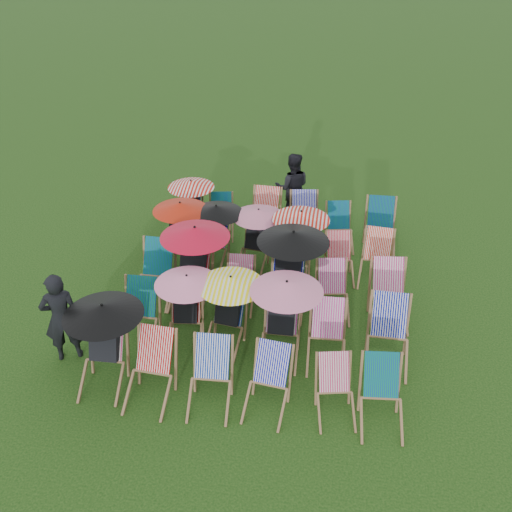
# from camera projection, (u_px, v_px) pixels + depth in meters

# --- Properties ---
(ground) EXTENTS (100.00, 100.00, 0.00)m
(ground) POSITION_uv_depth(u_px,v_px,m) (265.00, 307.00, 10.06)
(ground) COLOR black
(ground) RESTS_ON ground
(deckchair_0) EXTENTS (1.14, 1.19, 1.35)m
(deckchair_0) POSITION_uv_depth(u_px,v_px,m) (103.00, 344.00, 8.18)
(deckchair_0) COLOR olive
(deckchair_0) RESTS_ON ground
(deckchair_1) EXTENTS (0.70, 0.93, 0.97)m
(deckchair_1) POSITION_uv_depth(u_px,v_px,m) (150.00, 372.00, 8.04)
(deckchair_1) COLOR olive
(deckchair_1) RESTS_ON ground
(deckchair_2) EXTENTS (0.66, 0.89, 0.93)m
(deckchair_2) POSITION_uv_depth(u_px,v_px,m) (210.00, 379.00, 7.95)
(deckchair_2) COLOR olive
(deckchair_2) RESTS_ON ground
(deckchair_3) EXTENTS (0.69, 0.89, 0.90)m
(deckchair_3) POSITION_uv_depth(u_px,v_px,m) (268.00, 384.00, 7.89)
(deckchair_3) COLOR olive
(deckchair_3) RESTS_ON ground
(deckchair_4) EXTENTS (0.68, 0.84, 0.82)m
(deckchair_4) POSITION_uv_depth(u_px,v_px,m) (336.00, 392.00, 7.82)
(deckchair_4) COLOR olive
(deckchair_4) RESTS_ON ground
(deckchair_5) EXTENTS (0.68, 0.89, 0.91)m
(deckchair_5) POSITION_uv_depth(u_px,v_px,m) (382.00, 398.00, 7.67)
(deckchair_5) COLOR olive
(deckchair_5) RESTS_ON ground
(deckchair_6) EXTENTS (0.66, 0.90, 0.96)m
(deckchair_6) POSITION_uv_depth(u_px,v_px,m) (138.00, 315.00, 9.11)
(deckchair_6) COLOR olive
(deckchair_6) RESTS_ON ground
(deckchair_7) EXTENTS (1.02, 1.10, 1.21)m
(deckchair_7) POSITION_uv_depth(u_px,v_px,m) (186.00, 309.00, 8.99)
(deckchair_7) COLOR olive
(deckchair_7) RESTS_ON ground
(deckchair_8) EXTENTS (1.05, 1.11, 1.24)m
(deckchair_8) POSITION_uv_depth(u_px,v_px,m) (227.00, 310.00, 8.94)
(deckchair_8) COLOR olive
(deckchair_8) RESTS_ON ground
(deckchair_9) EXTENTS (1.11, 1.16, 1.32)m
(deckchair_9) POSITION_uv_depth(u_px,v_px,m) (282.00, 318.00, 8.70)
(deckchair_9) COLOR olive
(deckchair_9) RESTS_ON ground
(deckchair_10) EXTENTS (0.65, 0.88, 0.93)m
(deckchair_10) POSITION_uv_depth(u_px,v_px,m) (327.00, 337.00, 8.69)
(deckchair_10) COLOR olive
(deckchair_10) RESTS_ON ground
(deckchair_11) EXTENTS (0.68, 0.94, 1.01)m
(deckchair_11) POSITION_uv_depth(u_px,v_px,m) (389.00, 336.00, 8.65)
(deckchair_11) COLOR olive
(deckchair_11) RESTS_ON ground
(deckchair_12) EXTENTS (0.66, 0.92, 0.99)m
(deckchair_12) POSITION_uv_depth(u_px,v_px,m) (155.00, 274.00, 10.06)
(deckchair_12) COLOR olive
(deckchair_12) RESTS_ON ground
(deckchair_13) EXTENTS (1.20, 1.26, 1.42)m
(deckchair_13) POSITION_uv_depth(u_px,v_px,m) (192.00, 264.00, 9.87)
(deckchair_13) COLOR olive
(deckchair_13) RESTS_ON ground
(deckchair_14) EXTENTS (0.58, 0.78, 0.82)m
(deckchair_14) POSITION_uv_depth(u_px,v_px,m) (239.00, 285.00, 9.91)
(deckchair_14) COLOR olive
(deckchair_14) RESTS_ON ground
(deckchair_15) EXTENTS (1.22, 1.27, 1.45)m
(deckchair_15) POSITION_uv_depth(u_px,v_px,m) (289.00, 270.00, 9.69)
(deckchair_15) COLOR olive
(deckchair_15) RESTS_ON ground
(deckchair_16) EXTENTS (0.71, 0.89, 0.88)m
(deckchair_16) POSITION_uv_depth(u_px,v_px,m) (333.00, 292.00, 9.69)
(deckchair_16) COLOR olive
(deckchair_16) RESTS_ON ground
(deckchair_17) EXTENTS (0.75, 0.97, 0.99)m
(deckchair_17) POSITION_uv_depth(u_px,v_px,m) (389.00, 296.00, 9.53)
(deckchair_17) COLOR olive
(deckchair_17) RESTS_ON ground
(deckchair_18) EXTENTS (1.05, 1.11, 1.25)m
(deckchair_18) POSITION_uv_depth(u_px,v_px,m) (178.00, 232.00, 10.96)
(deckchair_18) COLOR olive
(deckchair_18) RESTS_ON ground
(deckchair_19) EXTENTS (1.02, 1.08, 1.21)m
(deckchair_19) POSITION_uv_depth(u_px,v_px,m) (214.00, 234.00, 10.93)
(deckchair_19) COLOR olive
(deckchair_19) RESTS_ON ground
(deckchair_20) EXTENTS (1.00, 1.06, 1.18)m
(deckchair_20) POSITION_uv_depth(u_px,v_px,m) (255.00, 237.00, 10.86)
(deckchair_20) COLOR olive
(deckchair_20) RESTS_ON ground
(deckchair_21) EXTENTS (1.07, 1.12, 1.27)m
(deckchair_21) POSITION_uv_depth(u_px,v_px,m) (297.00, 242.00, 10.63)
(deckchair_21) COLOR olive
(deckchair_21) RESTS_ON ground
(deckchair_22) EXTENTS (0.67, 0.84, 0.82)m
(deckchair_22) POSITION_uv_depth(u_px,v_px,m) (340.00, 259.00, 10.61)
(deckchair_22) COLOR olive
(deckchair_22) RESTS_ON ground
(deckchair_23) EXTENTS (0.68, 0.89, 0.91)m
(deckchair_23) POSITION_uv_depth(u_px,v_px,m) (377.00, 259.00, 10.54)
(deckchair_23) COLOR olive
(deckchair_23) RESTS_ON ground
(deckchair_24) EXTENTS (0.97, 1.01, 1.15)m
(deckchair_24) POSITION_uv_depth(u_px,v_px,m) (190.00, 206.00, 11.97)
(deckchair_24) COLOR olive
(deckchair_24) RESTS_ON ground
(deckchair_25) EXTENTS (0.66, 0.83, 0.82)m
(deckchair_25) POSITION_uv_depth(u_px,v_px,m) (221.00, 217.00, 11.97)
(deckchair_25) COLOR olive
(deckchair_25) RESTS_ON ground
(deckchair_26) EXTENTS (0.69, 0.94, 0.99)m
(deckchair_26) POSITION_uv_depth(u_px,v_px,m) (264.00, 216.00, 11.82)
(deckchair_26) COLOR olive
(deckchair_26) RESTS_ON ground
(deckchair_27) EXTENTS (0.75, 0.96, 0.95)m
(deckchair_27) POSITION_uv_depth(u_px,v_px,m) (304.00, 219.00, 11.74)
(deckchair_27) COLOR olive
(deckchair_27) RESTS_ON ground
(deckchair_28) EXTENTS (0.70, 0.87, 0.85)m
(deckchair_28) POSITION_uv_depth(u_px,v_px,m) (340.00, 228.00, 11.57)
(deckchair_28) COLOR olive
(deckchair_28) RESTS_ON ground
(deckchair_29) EXTENTS (0.68, 0.93, 0.99)m
(deckchair_29) POSITION_uv_depth(u_px,v_px,m) (381.00, 227.00, 11.43)
(deckchair_29) COLOR olive
(deckchair_29) RESTS_ON ground
(person_left) EXTENTS (0.67, 0.59, 1.55)m
(person_left) POSITION_uv_depth(u_px,v_px,m) (61.00, 317.00, 8.59)
(person_left) COLOR black
(person_left) RESTS_ON ground
(person_rear) EXTENTS (0.83, 0.69, 1.56)m
(person_rear) POSITION_uv_depth(u_px,v_px,m) (292.00, 188.00, 12.30)
(person_rear) COLOR black
(person_rear) RESTS_ON ground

